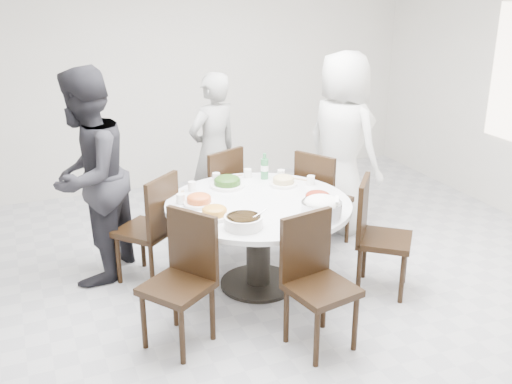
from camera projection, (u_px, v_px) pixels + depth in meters
name	position (u px, v px, depth m)	size (l,w,h in m)	color
floor	(283.00, 293.00, 4.93)	(6.00, 6.00, 0.01)	#B5B5BA
wall_back	(177.00, 70.00, 7.04)	(6.00, 0.01, 2.80)	silver
dining_table	(258.00, 244.00, 4.94)	(1.50, 1.50, 0.75)	white
chair_ne	(324.00, 198.00, 5.66)	(0.42, 0.42, 0.95)	black
chair_n	(213.00, 194.00, 5.76)	(0.42, 0.42, 0.95)	black
chair_nw	(145.00, 228.00, 5.01)	(0.42, 0.42, 0.95)	black
chair_sw	(177.00, 284.00, 4.11)	(0.42, 0.42, 0.95)	black
chair_s	(322.00, 286.00, 4.08)	(0.42, 0.42, 0.95)	black
chair_se	(385.00, 237.00, 4.83)	(0.42, 0.42, 0.95)	black
diner_right	(342.00, 143.00, 5.88)	(0.88, 0.57, 1.80)	silver
diner_middle	(214.00, 152.00, 6.00)	(0.58, 0.38, 1.59)	black
diner_left	(88.00, 177.00, 4.91)	(0.88, 0.68, 1.81)	black
dish_greens	(227.00, 183.00, 5.14)	(0.29, 0.29, 0.08)	white
dish_pale	(283.00, 182.00, 5.17)	(0.24, 0.24, 0.06)	white
dish_orange	(199.00, 201.00, 4.74)	(0.25, 0.25, 0.07)	white
dish_redbrown	(318.00, 199.00, 4.78)	(0.25, 0.25, 0.06)	white
dish_tofu	(215.00, 214.00, 4.50)	(0.24, 0.24, 0.06)	white
rice_bowl	(321.00, 210.00, 4.47)	(0.30, 0.30, 0.13)	silver
soup_bowl	(243.00, 222.00, 4.32)	(0.28, 0.28, 0.09)	white
beverage_bottle	(265.00, 166.00, 5.31)	(0.07, 0.07, 0.24)	#2F7644
tea_cups	(237.00, 175.00, 5.31)	(0.07, 0.07, 0.08)	white
chopsticks	(234.00, 178.00, 5.36)	(0.24, 0.04, 0.01)	tan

